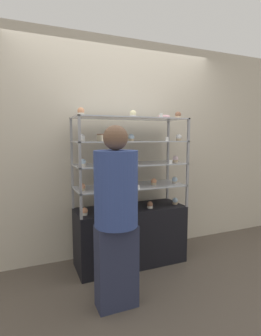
% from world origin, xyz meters
% --- Properties ---
extents(ground_plane, '(20.00, 20.00, 0.00)m').
position_xyz_m(ground_plane, '(0.00, 0.00, 0.00)').
color(ground_plane, brown).
extents(back_wall, '(8.00, 0.05, 2.60)m').
position_xyz_m(back_wall, '(0.00, 0.37, 1.30)').
color(back_wall, beige).
rests_on(back_wall, ground_plane).
extents(display_base, '(1.23, 0.45, 0.65)m').
position_xyz_m(display_base, '(0.00, 0.00, 0.33)').
color(display_base, black).
rests_on(display_base, ground_plane).
extents(display_riser_lower, '(1.23, 0.45, 0.25)m').
position_xyz_m(display_riser_lower, '(0.00, 0.00, 0.89)').
color(display_riser_lower, '#99999E').
rests_on(display_riser_lower, display_base).
extents(display_riser_middle, '(1.23, 0.45, 0.25)m').
position_xyz_m(display_riser_middle, '(0.00, 0.00, 1.13)').
color(display_riser_middle, '#99999E').
rests_on(display_riser_middle, display_riser_lower).
extents(display_riser_upper, '(1.23, 0.45, 0.25)m').
position_xyz_m(display_riser_upper, '(0.00, 0.00, 1.38)').
color(display_riser_upper, '#99999E').
rests_on(display_riser_upper, display_riser_middle).
extents(display_riser_top, '(1.23, 0.45, 0.25)m').
position_xyz_m(display_riser_top, '(0.00, 0.00, 1.63)').
color(display_riser_top, '#99999E').
rests_on(display_riser_top, display_riser_upper).
extents(layer_cake_centerpiece, '(0.17, 0.17, 0.13)m').
position_xyz_m(layer_cake_centerpiece, '(-0.09, 0.00, 0.72)').
color(layer_cake_centerpiece, brown).
rests_on(layer_cake_centerpiece, display_base).
extents(sheet_cake_frosted, '(0.24, 0.18, 0.07)m').
position_xyz_m(sheet_cake_frosted, '(-0.25, -0.05, 1.44)').
color(sheet_cake_frosted, beige).
rests_on(sheet_cake_frosted, display_riser_upper).
extents(cupcake_0, '(0.06, 0.06, 0.08)m').
position_xyz_m(cupcake_0, '(-0.54, -0.08, 0.69)').
color(cupcake_0, beige).
rests_on(cupcake_0, display_base).
extents(cupcake_1, '(0.06, 0.06, 0.08)m').
position_xyz_m(cupcake_1, '(0.19, -0.11, 0.69)').
color(cupcake_1, beige).
rests_on(cupcake_1, display_base).
extents(cupcake_2, '(0.06, 0.06, 0.08)m').
position_xyz_m(cupcake_2, '(0.54, -0.06, 0.69)').
color(cupcake_2, '#CCB28C').
rests_on(cupcake_2, display_base).
extents(price_tag_0, '(0.04, 0.00, 0.04)m').
position_xyz_m(price_tag_0, '(-0.28, -0.21, 0.68)').
color(price_tag_0, white).
rests_on(price_tag_0, display_base).
extents(cupcake_3, '(0.06, 0.06, 0.07)m').
position_xyz_m(cupcake_3, '(-0.55, -0.06, 0.94)').
color(cupcake_3, '#CCB28C').
rests_on(cupcake_3, display_riser_lower).
extents(cupcake_4, '(0.06, 0.06, 0.07)m').
position_xyz_m(cupcake_4, '(-0.27, -0.11, 0.94)').
color(cupcake_4, beige).
rests_on(cupcake_4, display_riser_lower).
extents(cupcake_5, '(0.06, 0.06, 0.07)m').
position_xyz_m(cupcake_5, '(-0.00, -0.07, 0.94)').
color(cupcake_5, beige).
rests_on(cupcake_5, display_riser_lower).
extents(cupcake_6, '(0.06, 0.06, 0.07)m').
position_xyz_m(cupcake_6, '(0.27, -0.05, 0.94)').
color(cupcake_6, '#CCB28C').
rests_on(cupcake_6, display_riser_lower).
extents(cupcake_7, '(0.06, 0.06, 0.07)m').
position_xyz_m(cupcake_7, '(0.54, -0.05, 0.94)').
color(cupcake_7, beige).
rests_on(cupcake_7, display_riser_lower).
extents(price_tag_1, '(0.04, 0.00, 0.04)m').
position_xyz_m(price_tag_1, '(-0.00, -0.21, 0.92)').
color(price_tag_1, white).
rests_on(price_tag_1, display_riser_lower).
extents(cupcake_8, '(0.06, 0.06, 0.08)m').
position_xyz_m(cupcake_8, '(-0.55, -0.07, 1.19)').
color(cupcake_8, beige).
rests_on(cupcake_8, display_riser_middle).
extents(cupcake_9, '(0.06, 0.06, 0.08)m').
position_xyz_m(cupcake_9, '(0.01, -0.08, 1.19)').
color(cupcake_9, '#CCB28C').
rests_on(cupcake_9, display_riser_middle).
extents(cupcake_10, '(0.06, 0.06, 0.08)m').
position_xyz_m(cupcake_10, '(0.54, -0.06, 1.19)').
color(cupcake_10, '#CCB28C').
rests_on(cupcake_10, display_riser_middle).
extents(price_tag_2, '(0.04, 0.00, 0.04)m').
position_xyz_m(price_tag_2, '(0.39, -0.21, 1.17)').
color(price_tag_2, white).
rests_on(price_tag_2, display_riser_middle).
extents(cupcake_11, '(0.06, 0.06, 0.07)m').
position_xyz_m(cupcake_11, '(-0.54, -0.04, 1.43)').
color(cupcake_11, white).
rests_on(cupcake_11, display_riser_upper).
extents(cupcake_12, '(0.06, 0.06, 0.07)m').
position_xyz_m(cupcake_12, '(-0.01, -0.05, 1.43)').
color(cupcake_12, '#CCB28C').
rests_on(cupcake_12, display_riser_upper).
extents(cupcake_13, '(0.06, 0.06, 0.07)m').
position_xyz_m(cupcake_13, '(0.54, -0.11, 1.43)').
color(cupcake_13, '#CCB28C').
rests_on(cupcake_13, display_riser_upper).
extents(price_tag_3, '(0.04, 0.00, 0.04)m').
position_xyz_m(price_tag_3, '(0.34, -0.21, 1.42)').
color(price_tag_3, white).
rests_on(price_tag_3, display_riser_upper).
extents(cupcake_14, '(0.07, 0.07, 0.08)m').
position_xyz_m(cupcake_14, '(-0.55, -0.08, 1.68)').
color(cupcake_14, beige).
rests_on(cupcake_14, display_riser_top).
extents(cupcake_15, '(0.07, 0.07, 0.08)m').
position_xyz_m(cupcake_15, '(0.01, -0.04, 1.68)').
color(cupcake_15, white).
rests_on(cupcake_15, display_riser_top).
extents(cupcake_16, '(0.07, 0.07, 0.08)m').
position_xyz_m(cupcake_16, '(0.55, -0.08, 1.68)').
color(cupcake_16, '#CCB28C').
rests_on(cupcake_16, display_riser_top).
extents(price_tag_4, '(0.04, 0.00, 0.04)m').
position_xyz_m(price_tag_4, '(0.26, -0.21, 1.67)').
color(price_tag_4, white).
rests_on(price_tag_4, display_riser_top).
extents(donut_glazed, '(0.13, 0.13, 0.04)m').
position_xyz_m(donut_glazed, '(0.40, -0.03, 1.67)').
color(donut_glazed, '#EFB2BC').
rests_on(donut_glazed, display_riser_top).
extents(customer_figure, '(0.36, 0.36, 1.54)m').
position_xyz_m(customer_figure, '(-0.41, -0.67, 0.82)').
color(customer_figure, '#282D47').
rests_on(customer_figure, ground_plane).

